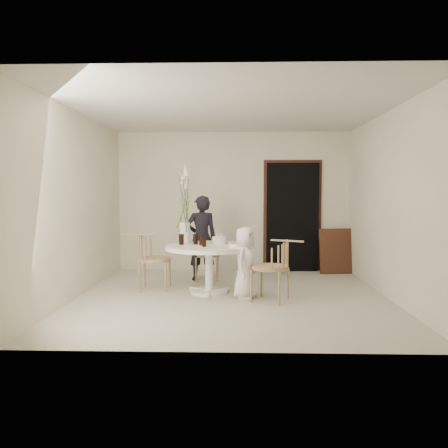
{
  "coord_description": "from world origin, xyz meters",
  "views": [
    {
      "loc": [
        0.07,
        -6.3,
        1.51
      ],
      "look_at": [
        -0.13,
        0.3,
        1.05
      ],
      "focal_mm": 35.0,
      "sensor_mm": 36.0,
      "label": 1
    }
  ],
  "objects_px": {
    "chair_right": "(279,261)",
    "chair_left": "(147,253)",
    "table": "(209,253)",
    "flower_vase": "(185,212)",
    "boy": "(245,263)",
    "girl": "(201,238)",
    "chair_far": "(207,249)",
    "birthday_cake": "(219,240)"
  },
  "relations": [
    {
      "from": "chair_left",
      "to": "girl",
      "type": "height_order",
      "value": "girl"
    },
    {
      "from": "table",
      "to": "girl",
      "type": "distance_m",
      "value": 1.02
    },
    {
      "from": "girl",
      "to": "chair_far",
      "type": "bearing_deg",
      "value": -139.74
    },
    {
      "from": "table",
      "to": "chair_far",
      "type": "bearing_deg",
      "value": 95.85
    },
    {
      "from": "boy",
      "to": "chair_left",
      "type": "bearing_deg",
      "value": 90.1
    },
    {
      "from": "chair_right",
      "to": "birthday_cake",
      "type": "height_order",
      "value": "birthday_cake"
    },
    {
      "from": "chair_right",
      "to": "chair_left",
      "type": "bearing_deg",
      "value": -86.33
    },
    {
      "from": "table",
      "to": "chair_far",
      "type": "relative_size",
      "value": 1.63
    },
    {
      "from": "chair_right",
      "to": "birthday_cake",
      "type": "xyz_separation_m",
      "value": [
        -0.85,
        0.72,
        0.21
      ]
    },
    {
      "from": "chair_left",
      "to": "birthday_cake",
      "type": "distance_m",
      "value": 1.16
    },
    {
      "from": "chair_right",
      "to": "flower_vase",
      "type": "relative_size",
      "value": 0.7
    },
    {
      "from": "chair_far",
      "to": "flower_vase",
      "type": "distance_m",
      "value": 1.06
    },
    {
      "from": "chair_right",
      "to": "chair_left",
      "type": "relative_size",
      "value": 1.0
    },
    {
      "from": "table",
      "to": "flower_vase",
      "type": "relative_size",
      "value": 1.05
    },
    {
      "from": "table",
      "to": "chair_left",
      "type": "relative_size",
      "value": 1.5
    },
    {
      "from": "table",
      "to": "flower_vase",
      "type": "distance_m",
      "value": 0.82
    },
    {
      "from": "boy",
      "to": "flower_vase",
      "type": "height_order",
      "value": "flower_vase"
    },
    {
      "from": "table",
      "to": "flower_vase",
      "type": "bearing_deg",
      "value": 138.41
    },
    {
      "from": "birthday_cake",
      "to": "flower_vase",
      "type": "relative_size",
      "value": 0.18
    },
    {
      "from": "chair_far",
      "to": "chair_left",
      "type": "bearing_deg",
      "value": -138.4
    },
    {
      "from": "table",
      "to": "boy",
      "type": "xyz_separation_m",
      "value": [
        0.54,
        -0.34,
        -0.1
      ]
    },
    {
      "from": "flower_vase",
      "to": "chair_left",
      "type": "bearing_deg",
      "value": -164.38
    },
    {
      "from": "boy",
      "to": "birthday_cake",
      "type": "xyz_separation_m",
      "value": [
        -0.39,
        0.52,
        0.27
      ]
    },
    {
      "from": "girl",
      "to": "chair_right",
      "type": "bearing_deg",
      "value": 112.61
    },
    {
      "from": "chair_right",
      "to": "boy",
      "type": "distance_m",
      "value": 0.51
    },
    {
      "from": "chair_far",
      "to": "boy",
      "type": "relative_size",
      "value": 0.79
    },
    {
      "from": "chair_left",
      "to": "birthday_cake",
      "type": "relative_size",
      "value": 3.89
    },
    {
      "from": "table",
      "to": "chair_right",
      "type": "xyz_separation_m",
      "value": [
        1.0,
        -0.53,
        -0.04
      ]
    },
    {
      "from": "table",
      "to": "boy",
      "type": "distance_m",
      "value": 0.64
    },
    {
      "from": "chair_right",
      "to": "chair_left",
      "type": "height_order",
      "value": "chair_left"
    },
    {
      "from": "girl",
      "to": "birthday_cake",
      "type": "xyz_separation_m",
      "value": [
        0.35,
        -0.81,
        0.05
      ]
    },
    {
      "from": "chair_right",
      "to": "chair_left",
      "type": "distance_m",
      "value": 2.12
    },
    {
      "from": "table",
      "to": "chair_right",
      "type": "height_order",
      "value": "chair_right"
    },
    {
      "from": "chair_far",
      "to": "flower_vase",
      "type": "xyz_separation_m",
      "value": [
        -0.3,
        -0.75,
        0.69
      ]
    },
    {
      "from": "chair_left",
      "to": "flower_vase",
      "type": "bearing_deg",
      "value": -74.22
    },
    {
      "from": "table",
      "to": "chair_far",
      "type": "distance_m",
      "value": 1.12
    },
    {
      "from": "boy",
      "to": "birthday_cake",
      "type": "bearing_deg",
      "value": 55.98
    },
    {
      "from": "birthday_cake",
      "to": "chair_far",
      "type": "bearing_deg",
      "value": 105.86
    },
    {
      "from": "birthday_cake",
      "to": "boy",
      "type": "bearing_deg",
      "value": -53.65
    },
    {
      "from": "birthday_cake",
      "to": "chair_left",
      "type": "bearing_deg",
      "value": 179.11
    },
    {
      "from": "chair_far",
      "to": "chair_left",
      "type": "height_order",
      "value": "chair_left"
    },
    {
      "from": "flower_vase",
      "to": "boy",
      "type": "bearing_deg",
      "value": -36.64
    }
  ]
}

